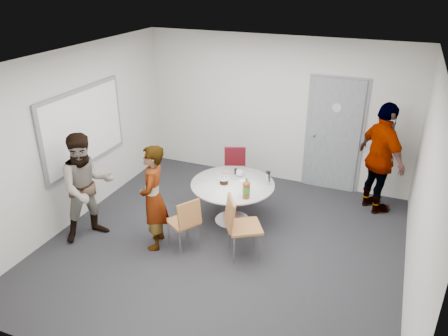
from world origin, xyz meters
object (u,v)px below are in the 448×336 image
at_px(chair_near_left, 186,220).
at_px(door, 334,136).
at_px(chair_far, 235,166).
at_px(person_main, 153,198).
at_px(table, 234,189).
at_px(chair_near_right, 238,222).
at_px(whiteboard, 84,128).
at_px(person_left, 87,187).
at_px(person_right, 381,159).

bearing_deg(chair_near_left, door, 1.12).
distance_m(chair_near_left, chair_far, 1.94).
xyz_separation_m(chair_near_left, person_main, (-0.46, -0.08, 0.30)).
bearing_deg(door, table, -123.71).
bearing_deg(chair_near_right, chair_far, 170.69).
bearing_deg(chair_near_left, chair_far, 30.63).
relative_size(whiteboard, chair_near_left, 2.34).
bearing_deg(whiteboard, chair_near_right, -7.45).
bearing_deg(whiteboard, chair_far, 36.32).
distance_m(table, chair_near_right, 0.92).
distance_m(table, chair_far, 1.06).
distance_m(whiteboard, chair_near_left, 2.26).
height_order(chair_near_right, person_left, person_left).
xyz_separation_m(chair_near_right, person_left, (-2.23, -0.34, 0.26)).
relative_size(chair_near_left, chair_far, 0.97).
height_order(chair_far, person_left, person_left).
bearing_deg(whiteboard, person_right, 21.64).
distance_m(door, chair_near_right, 2.80).
height_order(door, person_left, door).
xyz_separation_m(whiteboard, chair_near_right, (2.74, -0.36, -0.88)).
relative_size(chair_near_left, person_main, 0.52).
bearing_deg(person_main, person_right, 109.20).
bearing_deg(chair_near_right, door, 131.26).
bearing_deg(door, person_left, -135.67).
relative_size(chair_near_left, chair_near_right, 0.87).
relative_size(whiteboard, chair_near_right, 2.04).
bearing_deg(chair_near_right, person_right, 110.13).
height_order(table, chair_near_right, table).
bearing_deg(person_right, chair_far, 57.71).
height_order(whiteboard, chair_near_left, whiteboard).
relative_size(door, table, 1.62).
relative_size(whiteboard, person_right, 1.02).
relative_size(door, person_right, 1.13).
bearing_deg(table, person_right, 31.78).
bearing_deg(person_left, whiteboard, 71.63).
xyz_separation_m(table, person_right, (2.05, 1.27, 0.34)).
bearing_deg(door, whiteboard, -147.34).
distance_m(chair_far, person_main, 2.09).
distance_m(whiteboard, person_left, 1.06).
xyz_separation_m(person_main, person_right, (2.88, 2.30, 0.15)).
xyz_separation_m(door, whiteboard, (-3.56, -2.28, 0.42)).
distance_m(chair_far, person_left, 2.65).
relative_size(table, chair_near_left, 1.61).
bearing_deg(door, person_right, -32.03).
bearing_deg(person_right, chair_near_left, 93.53).
height_order(chair_far, person_right, person_right).
bearing_deg(person_main, door, 124.96).
distance_m(door, person_main, 3.49).
distance_m(table, person_left, 2.20).
distance_m(chair_near_left, person_left, 1.53).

